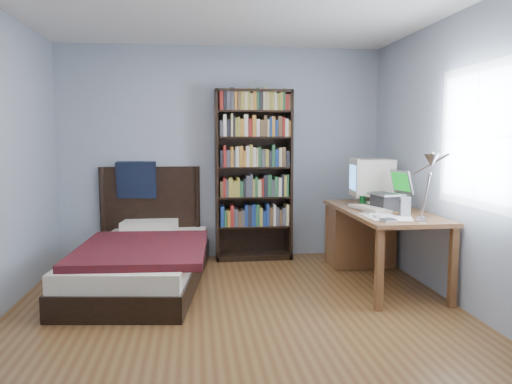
# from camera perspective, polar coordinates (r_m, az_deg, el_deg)

# --- Properties ---
(room) EXTENTS (4.20, 4.24, 2.50)m
(room) POSITION_cam_1_polar(r_m,az_deg,el_deg) (3.88, -1.70, 3.46)
(room) COLOR brown
(room) RESTS_ON ground
(desk) EXTENTS (0.75, 1.70, 0.73)m
(desk) POSITION_cam_1_polar(r_m,az_deg,el_deg) (5.57, 12.37, -4.44)
(desk) COLOR brown
(desk) RESTS_ON floor
(crt_monitor) EXTENTS (0.46, 0.43, 0.49)m
(crt_monitor) POSITION_cam_1_polar(r_m,az_deg,el_deg) (5.51, 12.99, 1.57)
(crt_monitor) COLOR beige
(crt_monitor) RESTS_ON desk
(laptop) EXTENTS (0.37, 0.36, 0.39)m
(laptop) POSITION_cam_1_polar(r_m,az_deg,el_deg) (5.08, 14.84, -0.74)
(laptop) COLOR #2D2D30
(laptop) RESTS_ON desk
(desk_lamp) EXTENTS (0.23, 0.51, 0.60)m
(desk_lamp) POSITION_cam_1_polar(r_m,az_deg,el_deg) (4.05, 19.29, 2.64)
(desk_lamp) COLOR #99999E
(desk_lamp) RESTS_ON desk
(keyboard) EXTENTS (0.30, 0.52, 0.05)m
(keyboard) POSITION_cam_1_polar(r_m,az_deg,el_deg) (5.01, 12.85, -1.87)
(keyboard) COLOR beige
(keyboard) RESTS_ON desk
(speaker) EXTENTS (0.11, 0.11, 0.17)m
(speaker) POSITION_cam_1_polar(r_m,az_deg,el_deg) (4.72, 16.68, -1.62)
(speaker) COLOR #949497
(speaker) RESTS_ON desk
(soda_can) EXTENTS (0.06, 0.06, 0.11)m
(soda_can) POSITION_cam_1_polar(r_m,az_deg,el_deg) (5.26, 12.08, -1.03)
(soda_can) COLOR #083B13
(soda_can) RESTS_ON desk
(mouse) EXTENTS (0.06, 0.11, 0.04)m
(mouse) POSITION_cam_1_polar(r_m,az_deg,el_deg) (5.37, 12.93, -1.30)
(mouse) COLOR silver
(mouse) RESTS_ON desk
(phone_silver) EXTENTS (0.09, 0.12, 0.02)m
(phone_silver) POSITION_cam_1_polar(r_m,az_deg,el_deg) (4.72, 12.62, -2.43)
(phone_silver) COLOR silver
(phone_silver) RESTS_ON desk
(phone_grey) EXTENTS (0.06, 0.09, 0.02)m
(phone_grey) POSITION_cam_1_polar(r_m,az_deg,el_deg) (4.56, 13.61, -2.77)
(phone_grey) COLOR #949497
(phone_grey) RESTS_ON desk
(external_drive) EXTENTS (0.13, 0.13, 0.02)m
(external_drive) POSITION_cam_1_polar(r_m,az_deg,el_deg) (4.39, 14.84, -3.13)
(external_drive) COLOR #949497
(external_drive) RESTS_ON desk
(bookshelf) EXTENTS (0.89, 0.30, 1.99)m
(bookshelf) POSITION_cam_1_polar(r_m,az_deg,el_deg) (5.85, -0.29, 1.93)
(bookshelf) COLOR black
(bookshelf) RESTS_ON floor
(bed) EXTENTS (1.36, 2.32, 1.16)m
(bed) POSITION_cam_1_polar(r_m,az_deg,el_deg) (5.15, -12.74, -7.25)
(bed) COLOR black
(bed) RESTS_ON floor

